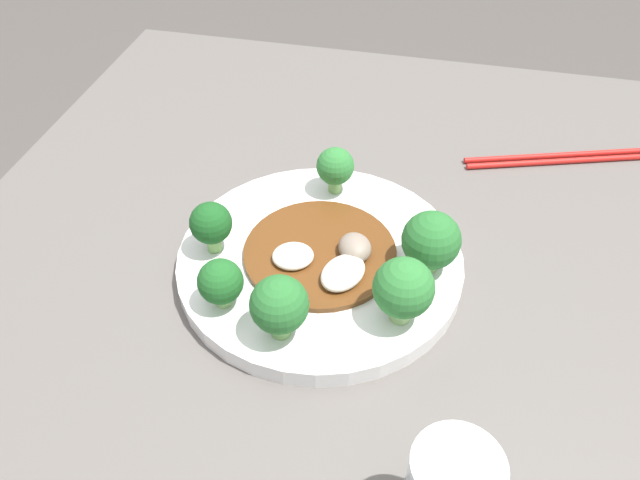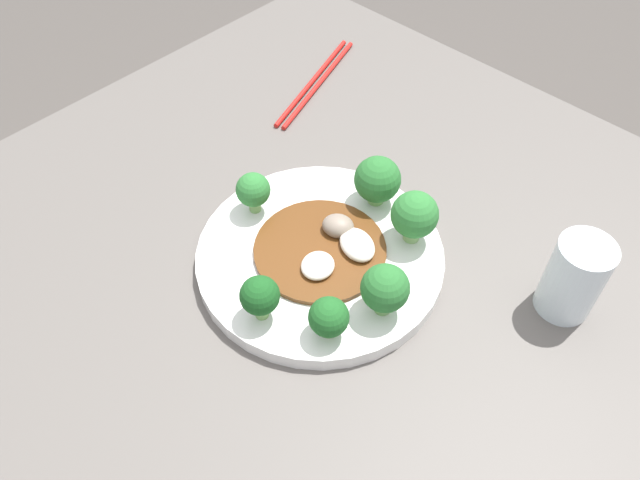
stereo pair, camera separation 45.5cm
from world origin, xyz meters
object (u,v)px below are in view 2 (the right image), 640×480
at_px(broccoli_north, 260,296).
at_px(broccoli_south, 377,180).
at_px(plate, 320,257).
at_px(stirfry_center, 328,247).
at_px(broccoli_west, 385,289).
at_px(broccoli_southwest, 415,215).
at_px(chopsticks, 316,82).
at_px(broccoli_east, 253,190).
at_px(broccoli_northwest, 329,317).
at_px(drinking_glass, 574,278).

distance_m(broccoli_north, broccoli_south, 0.21).
distance_m(plate, stirfry_center, 0.02).
height_order(broccoli_west, stirfry_center, broccoli_west).
bearing_deg(broccoli_southwest, broccoli_south, -14.30).
relative_size(stirfry_center, chopsticks, 0.66).
xyz_separation_m(broccoli_south, broccoli_west, (-0.11, 0.12, 0.00)).
xyz_separation_m(broccoli_southwest, broccoli_east, (0.16, 0.09, -0.01)).
relative_size(plate, broccoli_south, 4.42).
bearing_deg(plate, stirfry_center, -132.07).
bearing_deg(plate, broccoli_north, 98.39).
height_order(stirfry_center, chopsticks, stirfry_center).
relative_size(broccoli_northwest, chopsticks, 0.22).
bearing_deg(broccoli_south, broccoli_southwest, 165.70).
bearing_deg(broccoli_southwest, chopsticks, -27.47).
bearing_deg(plate, broccoli_southwest, -125.54).
relative_size(broccoli_east, broccoli_west, 0.85).
bearing_deg(broccoli_south, plate, 93.33).
bearing_deg(broccoli_north, stirfry_center, -85.09).
xyz_separation_m(broccoli_northwest, stirfry_center, (0.08, -0.08, -0.02)).
height_order(broccoli_south, stirfry_center, broccoli_south).
height_order(broccoli_north, drinking_glass, drinking_glass).
relative_size(plate, chopsticks, 1.23).
distance_m(broccoli_southwest, stirfry_center, 0.10).
height_order(broccoli_west, chopsticks, broccoli_west).
height_order(broccoli_southwest, chopsticks, broccoli_southwest).
bearing_deg(drinking_glass, broccoli_west, 49.07).
relative_size(broccoli_south, broccoli_east, 1.19).
relative_size(broccoli_east, stirfry_center, 0.36).
distance_m(plate, broccoli_southwest, 0.12).
bearing_deg(plate, chopsticks, -45.40).
xyz_separation_m(broccoli_northwest, chopsticks, (0.32, -0.32, -0.04)).
relative_size(broccoli_south, drinking_glass, 0.66).
xyz_separation_m(broccoli_northwest, drinking_glass, (-0.15, -0.21, 0.00)).
bearing_deg(broccoli_east, plate, -176.46).
bearing_deg(chopsticks, broccoli_north, 126.36).
relative_size(plate, broccoli_northwest, 5.70).
xyz_separation_m(broccoli_east, stirfry_center, (-0.11, -0.01, -0.03)).
height_order(plate, broccoli_southwest, broccoli_southwest).
bearing_deg(chopsticks, broccoli_southwest, 152.53).
bearing_deg(broccoli_east, broccoli_west, 178.43).
height_order(plate, broccoli_northwest, broccoli_northwest).
relative_size(broccoli_southwest, broccoli_east, 1.24).
bearing_deg(drinking_glass, broccoli_north, 48.18).
relative_size(broccoli_north, broccoli_east, 1.03).
xyz_separation_m(broccoli_north, stirfry_center, (0.01, -0.11, -0.03)).
height_order(broccoli_northwest, drinking_glass, drinking_glass).
distance_m(broccoli_southwest, broccoli_east, 0.19).
distance_m(broccoli_east, drinking_glass, 0.37).
relative_size(broccoli_west, chopsticks, 0.27).
bearing_deg(stirfry_center, plate, 47.93).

